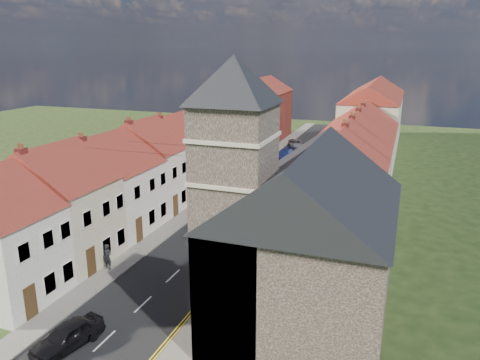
# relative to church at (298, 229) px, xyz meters

# --- Properties ---
(ground) EXTENTS (160.00, 160.00, 0.00)m
(ground) POSITION_rel_church_xyz_m (-9.36, -3.32, -5.88)
(ground) COLOR #425524
(ground) RESTS_ON ground
(road) EXTENTS (7.00, 90.00, 0.02)m
(road) POSITION_rel_church_xyz_m (-9.36, 26.68, -5.87)
(road) COLOR black
(road) RESTS_ON ground
(pavement_left) EXTENTS (1.80, 90.00, 0.12)m
(pavement_left) POSITION_rel_church_xyz_m (-13.76, 26.68, -5.82)
(pavement_left) COLOR gray
(pavement_left) RESTS_ON ground
(pavement_right) EXTENTS (1.80, 90.00, 0.12)m
(pavement_right) POSITION_rel_church_xyz_m (-4.96, 26.68, -5.82)
(pavement_right) COLOR gray
(pavement_right) RESTS_ON ground
(church) EXTENTS (11.25, 14.25, 15.20)m
(church) POSITION_rel_church_xyz_m (0.00, 0.00, 0.00)
(church) COLOR #302722
(church) RESTS_ON ground
(cottage_r_tudor) EXTENTS (8.30, 5.20, 9.00)m
(cottage_r_tudor) POSITION_rel_church_xyz_m (-0.09, 9.37, -1.41)
(cottage_r_tudor) COLOR #B2AE96
(cottage_r_tudor) RESTS_ON ground
(cottage_r_white_near) EXTENTS (8.30, 6.00, 9.00)m
(cottage_r_white_near) POSITION_rel_church_xyz_m (-0.06, 14.77, -1.40)
(cottage_r_white_near) COLOR maroon
(cottage_r_white_near) RESTS_ON ground
(cottage_r_cream_mid) EXTENTS (8.30, 5.20, 9.00)m
(cottage_r_cream_mid) POSITION_rel_church_xyz_m (-0.06, 20.17, -1.40)
(cottage_r_cream_mid) COLOR #B2AE96
(cottage_r_cream_mid) RESTS_ON ground
(cottage_r_pink) EXTENTS (8.30, 6.00, 9.00)m
(cottage_r_pink) POSITION_rel_church_xyz_m (-0.06, 25.57, -1.40)
(cottage_r_pink) COLOR #BB9F94
(cottage_r_pink) RESTS_ON ground
(cottage_r_white_far) EXTENTS (8.30, 5.20, 9.00)m
(cottage_r_white_far) POSITION_rel_church_xyz_m (-0.06, 30.97, -1.40)
(cottage_r_white_far) COLOR white
(cottage_r_white_far) RESTS_ON ground
(cottage_r_cream_far) EXTENTS (8.30, 6.00, 9.00)m
(cottage_r_cream_far) POSITION_rel_church_xyz_m (-0.06, 36.37, -1.40)
(cottage_r_cream_far) COLOR #B2AE96
(cottage_r_cream_far) RESTS_ON ground
(cottage_l_cream) EXTENTS (8.30, 6.30, 9.10)m
(cottage_l_cream) POSITION_rel_church_xyz_m (-18.66, 2.22, -1.35)
(cottage_l_cream) COLOR #B2AE96
(cottage_l_cream) RESTS_ON ground
(cottage_l_white) EXTENTS (8.30, 6.90, 8.80)m
(cottage_l_white) POSITION_rel_church_xyz_m (-18.66, 8.62, -1.51)
(cottage_l_white) COLOR white
(cottage_l_white) RESTS_ON ground
(cottage_l_brick_mid) EXTENTS (8.30, 5.70, 9.10)m
(cottage_l_brick_mid) POSITION_rel_church_xyz_m (-18.66, 14.72, -1.35)
(cottage_l_brick_mid) COLOR white
(cottage_l_brick_mid) RESTS_ON ground
(cottage_l_pink) EXTENTS (8.30, 6.30, 8.80)m
(cottage_l_pink) POSITION_rel_church_xyz_m (-18.66, 20.52, -1.51)
(cottage_l_pink) COLOR #BB9F94
(cottage_l_pink) RESTS_ON ground
(block_right_far) EXTENTS (8.30, 24.20, 10.50)m
(block_right_far) POSITION_rel_church_xyz_m (-0.06, 51.68, -0.58)
(block_right_far) COLOR #B2AE96
(block_right_far) RESTS_ON ground
(block_left_far) EXTENTS (8.30, 24.20, 10.50)m
(block_left_far) POSITION_rel_church_xyz_m (-18.66, 46.68, -0.58)
(block_left_far) COLOR maroon
(block_left_far) RESTS_ON ground
(lamppost) EXTENTS (0.88, 0.15, 6.00)m
(lamppost) POSITION_rel_church_xyz_m (-13.17, 16.68, -2.34)
(lamppost) COLOR black
(lamppost) RESTS_ON pavement_left
(car_near) EXTENTS (2.59, 4.36, 1.39)m
(car_near) POSITION_rel_church_xyz_m (-10.86, -6.41, -5.18)
(car_near) COLOR black
(car_near) RESTS_ON ground
(car_mid) EXTENTS (1.86, 4.70, 1.52)m
(car_mid) POSITION_rel_church_xyz_m (-12.56, 28.40, -5.12)
(car_mid) COLOR #A4A5AC
(car_mid) RESTS_ON ground
(car_far) EXTENTS (2.47, 5.10, 1.43)m
(car_far) POSITION_rel_church_xyz_m (-10.86, 39.38, -5.16)
(car_far) COLOR navy
(car_far) RESTS_ON ground
(car_distant) EXTENTS (3.29, 4.70, 1.19)m
(car_distant) POSITION_rel_church_xyz_m (-11.35, 48.04, -5.28)
(car_distant) COLOR #95999C
(car_distant) RESTS_ON ground
(pedestrian_left) EXTENTS (0.71, 0.49, 1.87)m
(pedestrian_left) POSITION_rel_church_xyz_m (-14.14, 1.87, -4.82)
(pedestrian_left) COLOR black
(pedestrian_left) RESTS_ON pavement_left
(pedestrian_right) EXTENTS (0.94, 0.80, 1.68)m
(pedestrian_right) POSITION_rel_church_xyz_m (-4.26, 8.53, -4.92)
(pedestrian_right) COLOR black
(pedestrian_right) RESTS_ON pavement_right
(pedestrian_right_b) EXTENTS (0.90, 0.75, 1.66)m
(pedestrian_right_b) POSITION_rel_church_xyz_m (-4.29, 20.68, -4.93)
(pedestrian_right_b) COLOR #2B2722
(pedestrian_right_b) RESTS_ON pavement_right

